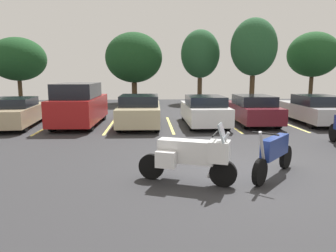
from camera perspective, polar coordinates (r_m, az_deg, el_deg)
ground at (r=8.56m, az=11.83°, el=-7.97°), size 44.00×44.00×0.10m
motorcycle_touring at (r=7.23m, az=4.00°, el=-5.20°), size 2.18×1.17×1.41m
motorcycle_second at (r=8.12m, az=18.42°, el=-4.67°), size 1.62×1.77×1.25m
parking_stripes at (r=15.44m, az=0.36°, el=0.26°), size 22.94×5.01×0.01m
car_tan at (r=16.39m, az=-25.73°, el=2.21°), size 2.27×4.71×1.35m
car_red at (r=15.66m, az=-15.56°, el=3.64°), size 2.01×4.84×2.01m
car_champagne at (r=15.01m, az=-5.08°, el=2.70°), size 1.96×4.58×1.46m
car_white at (r=15.33m, az=6.47°, el=2.75°), size 1.81×4.46×1.41m
car_maroon at (r=16.26m, az=14.76°, el=2.88°), size 1.86×4.68×1.40m
car_silver at (r=17.42m, az=24.64°, el=2.72°), size 2.02×4.69×1.40m
tree_rear at (r=25.79m, az=15.06°, el=13.42°), size 3.49×3.49×6.56m
tree_left at (r=26.72m, az=-6.11°, el=12.02°), size 4.62×4.62×5.70m
tree_far_left at (r=29.37m, az=-25.22°, el=10.73°), size 4.52×4.52×5.32m
tree_right at (r=30.61m, az=24.49°, el=11.52°), size 4.31×4.31×5.90m
tree_center_left at (r=27.19m, az=5.77°, el=12.64°), size 3.20×3.20×5.97m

